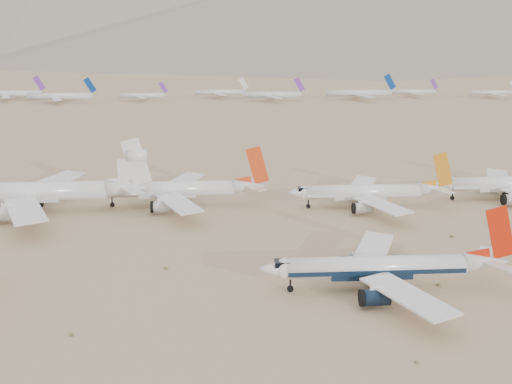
% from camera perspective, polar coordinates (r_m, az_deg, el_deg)
% --- Properties ---
extents(ground, '(7000.00, 7000.00, 0.00)m').
position_cam_1_polar(ground, '(126.50, 5.55, -8.86)').
color(ground, '#917254').
rests_on(ground, ground).
extents(main_airliner, '(47.46, 46.36, 16.75)m').
position_cam_1_polar(main_airliner, '(128.15, 11.52, -6.56)').
color(main_airliner, silver).
rests_on(main_airliner, ground).
extents(row2_gold_tail, '(44.32, 43.35, 15.78)m').
position_cam_1_polar(row2_gold_tail, '(184.27, 10.06, -0.01)').
color(row2_gold_tail, silver).
rests_on(row2_gold_tail, ground).
extents(row2_orange_tail, '(48.14, 47.09, 17.17)m').
position_cam_1_polar(row2_orange_tail, '(184.04, -6.89, 0.23)').
color(row2_orange_tail, silver).
rests_on(row2_orange_tail, ground).
extents(row2_white_trijet, '(58.40, 57.08, 20.70)m').
position_cam_1_polar(row2_white_trijet, '(185.96, -18.64, 0.07)').
color(row2_white_trijet, silver).
rests_on(row2_white_trijet, ground).
extents(distant_storage_row, '(474.17, 60.40, 15.46)m').
position_cam_1_polar(distant_storage_row, '(445.86, -7.85, 8.60)').
color(distant_storage_row, silver).
rests_on(distant_storage_row, ground).
extents(foothills, '(4637.50, 1395.00, 155.00)m').
position_cam_1_polar(foothills, '(1331.81, 20.99, 14.44)').
color(foothills, slate).
rests_on(foothills, ground).
extents(desert_scrub, '(247.37, 121.67, 0.63)m').
position_cam_1_polar(desert_scrub, '(101.49, 1.67, -14.90)').
color(desert_scrub, brown).
rests_on(desert_scrub, ground).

